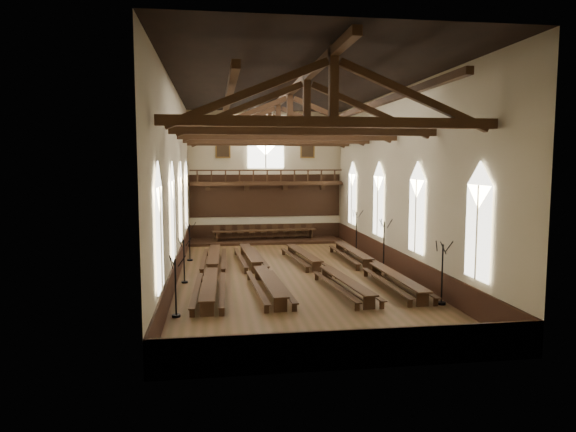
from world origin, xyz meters
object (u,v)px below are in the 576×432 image
high_table (265,231)px  dais (265,241)px  candelabrum_right_far (356,239)px  refectory_row_b (258,267)px  candelabrum_left_near (176,298)px  candelabrum_right_mid (384,253)px  refectory_row_c (321,267)px  refectory_row_d (372,264)px  refectory_row_a (212,269)px  candelabrum_left_mid (184,269)px  candelabrum_left_far (190,249)px  candelabrum_right_near (442,285)px

high_table → dais: bearing=180.0°
dais → candelabrum_right_far: 7.62m
refectory_row_b → candelabrum_left_near: size_ratio=5.66×
candelabrum_left_near → candelabrum_right_mid: 13.57m
refectory_row_c → refectory_row_d: bearing=5.2°
refectory_row_c → high_table: size_ratio=1.72×
refectory_row_b → dais: 11.85m
refectory_row_c → high_table: high_table is taller
refectory_row_b → high_table: bearing=82.7°
refectory_row_d → dais: refectory_row_d is taller
refectory_row_d → high_table: bearing=111.9°
refectory_row_a → candelabrum_left_mid: 1.59m
refectory_row_c → refectory_row_d: (2.88, 0.26, 0.02)m
refectory_row_c → candelabrum_right_far: (3.95, 7.16, 0.39)m
refectory_row_b → candelabrum_left_far: (-3.80, 5.01, 0.23)m
refectory_row_c → candelabrum_left_near: 9.59m
refectory_row_a → candelabrum_left_near: 6.67m
refectory_row_b → candelabrum_right_far: (7.30, 6.86, 0.37)m
dais → candelabrum_right_near: bearing=-72.3°
candelabrum_right_mid → refectory_row_c: bearing=-160.1°
refectory_row_b → refectory_row_c: refectory_row_b is taller
refectory_row_b → refectory_row_a: bearing=-176.3°
refectory_row_d → candelabrum_right_near: candelabrum_right_near is taller
refectory_row_a → refectory_row_d: (8.65, 0.12, -0.00)m
refectory_row_a → candelabrum_right_near: 11.59m
refectory_row_b → candelabrum_left_mid: (-3.80, -0.91, 0.20)m
candelabrum_left_near → candelabrum_right_far: size_ratio=0.86×
refectory_row_a → candelabrum_left_mid: candelabrum_left_mid is taller
candelabrum_left_mid → candelabrum_right_far: bearing=35.0°
refectory_row_c → candelabrum_right_mid: size_ratio=4.78×
refectory_row_d → candelabrum_left_near: (-10.03, -6.64, 0.24)m
refectory_row_a → candelabrum_right_far: bearing=35.8°
refectory_row_d → candelabrum_right_far: size_ratio=4.86×
refectory_row_b → candelabrum_left_near: candelabrum_left_near is taller
refectory_row_b → candelabrum_right_mid: candelabrum_right_mid is taller
candelabrum_right_mid → candelabrum_right_far: bearing=90.0°
candelabrum_left_mid → refectory_row_c: bearing=4.9°
refectory_row_c → candelabrum_right_near: (3.95, -6.17, 0.35)m
candelabrum_left_near → candelabrum_right_near: (11.10, 0.21, 0.09)m
refectory_row_c → refectory_row_a: bearing=178.6°
candelabrum_left_far → candelabrum_right_mid: size_ratio=0.84×
refectory_row_b → candelabrum_left_mid: bearing=-166.6°
refectory_row_c → high_table: (-1.85, 12.04, 0.34)m
candelabrum_left_far → candelabrum_right_far: candelabrum_right_far is taller
dais → candelabrum_right_far: bearing=-40.1°
candelabrum_left_mid → candelabrum_right_mid: candelabrum_right_mid is taller
high_table → candelabrum_left_mid: bearing=-112.7°
refectory_row_b → candelabrum_right_far: 10.03m
candelabrum_left_far → candelabrum_right_far: (11.10, 1.85, 0.14)m
refectory_row_b → candelabrum_right_near: (7.30, -6.46, 0.33)m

